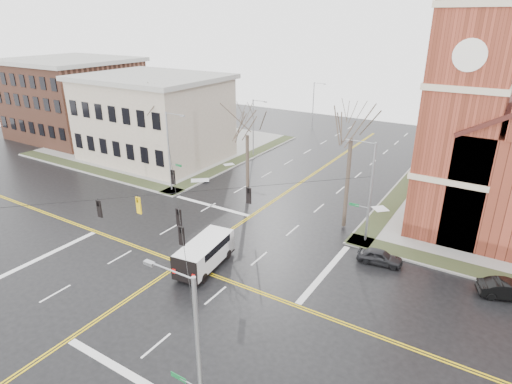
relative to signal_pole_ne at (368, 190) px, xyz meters
The scene contains 18 objects.
ground 16.88m from the signal_pole_ne, 134.55° to the right, with size 120.00×120.00×0.00m, color black.
sidewalks 16.86m from the signal_pole_ne, 134.55° to the right, with size 80.00×80.00×0.17m.
road_markings 16.88m from the signal_pole_ne, 134.55° to the right, with size 100.00×100.00×0.01m.
civic_building_a 34.39m from the signal_pole_ne, 165.69° to the left, with size 18.00×14.00×11.00m, color gray.
civic_building_b 54.36m from the signal_pole_ne, 168.86° to the left, with size 18.00×16.00×12.00m, color brown.
signal_pole_ne is the anchor object (origin of this frame).
signal_pole_nw 22.64m from the signal_pole_ne, behind, with size 2.75×0.22×9.00m.
signal_pole_se 23.00m from the signal_pole_ne, 90.00° to the right, with size 2.75×0.22×9.00m.
span_wires 16.19m from the signal_pole_ne, 134.55° to the right, with size 23.02×23.02×0.03m.
traffic_signals 16.63m from the signal_pole_ne, 132.94° to the right, with size 8.21×8.26×1.30m.
streetlight_north_a 27.48m from the signal_pole_ne, 143.10° to the left, with size 2.30×0.20×8.00m.
streetlight_north_b 42.61m from the signal_pole_ne, 121.05° to the left, with size 2.30×0.20×8.00m.
cargo_van 14.63m from the signal_pole_ne, 131.30° to the right, with size 3.02×6.15×2.25m.
parked_car_a 5.75m from the signal_pole_ne, 51.36° to the right, with size 1.45×3.59×1.22m, color black.
parked_car_b 12.54m from the signal_pole_ne, 13.10° to the right, with size 1.41×4.04×1.33m, color black.
tree_nw_far 27.02m from the signal_pole_ne, behind, with size 4.00×4.00×12.19m.
tree_nw_near 14.36m from the signal_pole_ne, behind, with size 4.00×4.00×10.70m.
tree_ne 5.28m from the signal_pole_ne, 146.18° to the left, with size 4.00×4.00×12.85m.
Camera 1 is at (21.10, -22.24, 18.53)m, focal length 30.00 mm.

